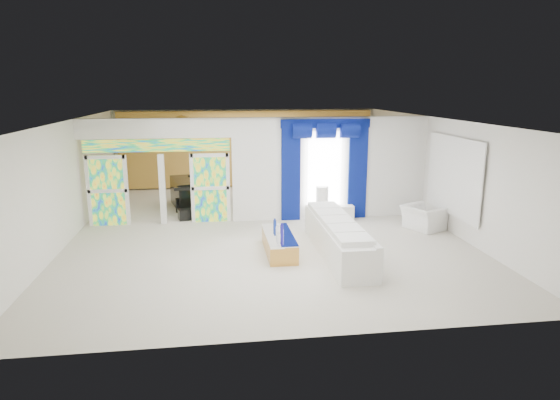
{
  "coord_description": "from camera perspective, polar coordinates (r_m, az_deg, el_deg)",
  "views": [
    {
      "loc": [
        -1.28,
        -12.74,
        3.82
      ],
      "look_at": [
        0.3,
        -1.2,
        1.1
      ],
      "focal_mm": 30.95,
      "sensor_mm": 36.0,
      "label": 1
    }
  ],
  "objects": [
    {
      "name": "window_pane",
      "position": [
        14.2,
        5.26,
        3.49
      ],
      "size": [
        1.0,
        0.02,
        2.3
      ],
      "primitive_type": "cube",
      "color": "white",
      "rests_on": "dividing_wall"
    },
    {
      "name": "piano_bench",
      "position": [
        14.61,
        -10.09,
        -1.59
      ],
      "size": [
        0.99,
        0.57,
        0.31
      ],
      "primitive_type": "cube",
      "rotation": [
        0.0,
        0.0,
        0.23
      ],
      "color": "black",
      "rests_on": "ground"
    },
    {
      "name": "blue_drape_left",
      "position": [
        13.99,
        1.29,
        3.19
      ],
      "size": [
        0.55,
        0.1,
        2.8
      ],
      "primitive_type": "cube",
      "color": "#04184E",
      "rests_on": "ground"
    },
    {
      "name": "stained_panel_left",
      "position": [
        14.34,
        -19.69,
        1.03
      ],
      "size": [
        0.95,
        0.04,
        2.0
      ],
      "primitive_type": "cube",
      "color": "#994C3F",
      "rests_on": "ground"
    },
    {
      "name": "coffee_table",
      "position": [
        11.47,
        -0.12,
        -5.18
      ],
      "size": [
        0.65,
        1.92,
        0.43
      ],
      "primitive_type": "cube",
      "rotation": [
        0.0,
        0.0,
        -0.01
      ],
      "color": "#BE893B",
      "rests_on": "ground"
    },
    {
      "name": "stained_panel_right",
      "position": [
        14.03,
        -8.23,
        1.41
      ],
      "size": [
        0.95,
        0.04,
        2.0
      ],
      "primitive_type": "cube",
      "color": "#994C3F",
      "rests_on": "ground"
    },
    {
      "name": "grand_piano",
      "position": [
        16.09,
        -9.93,
        0.89
      ],
      "size": [
        1.76,
        2.08,
        0.91
      ],
      "primitive_type": "cube",
      "rotation": [
        0.0,
        0.0,
        0.23
      ],
      "color": "black",
      "rests_on": "ground"
    },
    {
      "name": "floor",
      "position": [
        13.36,
        -1.98,
        -3.47
      ],
      "size": [
        12.0,
        12.0,
        0.0
      ],
      "primitive_type": "plane",
      "color": "#B7AF9E",
      "rests_on": "ground"
    },
    {
      "name": "gold_curtains",
      "position": [
        18.83,
        -3.86,
        6.04
      ],
      "size": [
        9.7,
        0.12,
        2.9
      ],
      "primitive_type": "cube",
      "color": "#B27B2A",
      "rests_on": "ground"
    },
    {
      "name": "armchair",
      "position": [
        13.86,
        16.58,
        -2.02
      ],
      "size": [
        1.21,
        1.27,
        0.65
      ],
      "primitive_type": "imported",
      "rotation": [
        0.0,
        0.0,
        1.99
      ],
      "color": "white",
      "rests_on": "ground"
    },
    {
      "name": "blue_drape_right",
      "position": [
        14.44,
        9.16,
        3.33
      ],
      "size": [
        0.55,
        0.1,
        2.8
      ],
      "primitive_type": "cube",
      "color": "#04184E",
      "rests_on": "ground"
    },
    {
      "name": "wall_mirror",
      "position": [
        13.48,
        19.84,
        2.66
      ],
      "size": [
        0.04,
        2.7,
        1.9
      ],
      "primitive_type": "cube",
      "color": "white",
      "rests_on": "ground"
    },
    {
      "name": "dividing_wall",
      "position": [
        14.35,
        6.15,
        3.77
      ],
      "size": [
        5.7,
        0.18,
        3.0
      ],
      "primitive_type": "cube",
      "color": "white",
      "rests_on": "ground"
    },
    {
      "name": "chandelier",
      "position": [
        16.21,
        -11.52,
        8.75
      ],
      "size": [
        0.6,
        0.6,
        0.6
      ],
      "primitive_type": "sphere",
      "color": "gold",
      "rests_on": "ceiling"
    },
    {
      "name": "dividing_header",
      "position": [
        13.87,
        -14.42,
        8.21
      ],
      "size": [
        4.3,
        0.18,
        0.55
      ],
      "primitive_type": "cube",
      "color": "white",
      "rests_on": "dividing_wall"
    },
    {
      "name": "blue_pelmet",
      "position": [
        14.01,
        5.41,
        9.0
      ],
      "size": [
        2.6,
        0.12,
        0.25
      ],
      "primitive_type": "cube",
      "color": "#04184E",
      "rests_on": "dividing_wall"
    },
    {
      "name": "console_table",
      "position": [
        14.37,
        6.13,
        -1.47
      ],
      "size": [
        1.28,
        0.43,
        0.42
      ],
      "primitive_type": "cube",
      "rotation": [
        0.0,
        0.0,
        -0.02
      ],
      "color": "white",
      "rests_on": "ground"
    },
    {
      "name": "decanters",
      "position": [
        11.51,
        -0.18,
        -3.54
      ],
      "size": [
        0.21,
        0.97,
        0.25
      ],
      "color": "white",
      "rests_on": "coffee_table"
    },
    {
      "name": "white_sofa",
      "position": [
        11.4,
        6.85,
        -4.58
      ],
      "size": [
        0.85,
        3.88,
        0.74
      ],
      "primitive_type": "cube",
      "rotation": [
        0.0,
        0.0,
        -0.01
      ],
      "color": "white",
      "rests_on": "ground"
    },
    {
      "name": "table_lamp",
      "position": [
        14.18,
        5.0,
        0.44
      ],
      "size": [
        0.36,
        0.36,
        0.58
      ],
      "primitive_type": "cylinder",
      "color": "white",
      "rests_on": "console_table"
    },
    {
      "name": "stained_transom",
      "position": [
        13.92,
        -14.31,
        6.27
      ],
      "size": [
        4.0,
        0.05,
        0.35
      ],
      "primitive_type": "cube",
      "color": "#994C3F",
      "rests_on": "dividing_header"
    },
    {
      "name": "tv_console",
      "position": [
        16.99,
        -18.96,
        0.69
      ],
      "size": [
        0.51,
        0.46,
        0.73
      ],
      "primitive_type": "cube",
      "rotation": [
        0.0,
        0.0,
        -0.01
      ],
      "color": "tan",
      "rests_on": "ground"
    }
  ]
}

